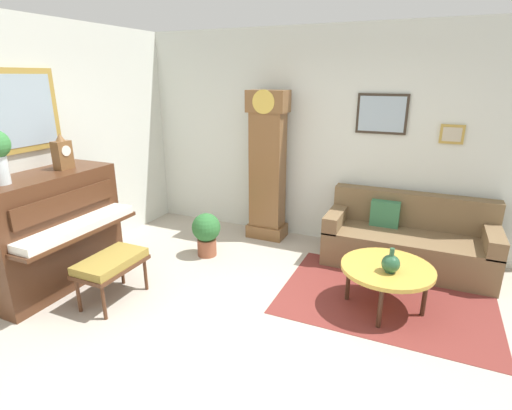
{
  "coord_description": "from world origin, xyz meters",
  "views": [
    {
      "loc": [
        1.34,
        -2.76,
        2.19
      ],
      "look_at": [
        -0.29,
        0.9,
        0.87
      ],
      "focal_mm": 27.67,
      "sensor_mm": 36.0,
      "label": 1
    }
  ],
  "objects": [
    {
      "name": "mantel_clock",
      "position": [
        -2.23,
        0.19,
        1.41
      ],
      "size": [
        0.13,
        0.18,
        0.38
      ],
      "color": "brown",
      "rests_on": "piano"
    },
    {
      "name": "potted_plant",
      "position": [
        -1.11,
        1.2,
        0.32
      ],
      "size": [
        0.36,
        0.36,
        0.56
      ],
      "color": "#935138",
      "rests_on": "ground_plane"
    },
    {
      "name": "piano",
      "position": [
        -2.23,
        -0.09,
        0.63
      ],
      "size": [
        0.87,
        1.44,
        1.24
      ],
      "color": "#4C2B19",
      "rests_on": "ground_plane"
    },
    {
      "name": "wall_back",
      "position": [
        0.01,
        2.4,
        1.4
      ],
      "size": [
        5.3,
        0.13,
        2.8
      ],
      "color": "silver",
      "rests_on": "ground_plane"
    },
    {
      "name": "coffee_table",
      "position": [
        1.11,
        0.87,
        0.42
      ],
      "size": [
        0.88,
        0.88,
        0.45
      ],
      "color": "gold",
      "rests_on": "ground_plane"
    },
    {
      "name": "grandfather_clock",
      "position": [
        -0.65,
        2.09,
        0.96
      ],
      "size": [
        0.52,
        0.34,
        2.03
      ],
      "color": "brown",
      "rests_on": "ground_plane"
    },
    {
      "name": "couch",
      "position": [
        1.23,
        1.97,
        0.31
      ],
      "size": [
        1.9,
        0.8,
        0.84
      ],
      "color": "brown",
      "rests_on": "ground_plane"
    },
    {
      "name": "green_jug",
      "position": [
        1.14,
        0.76,
        0.54
      ],
      "size": [
        0.17,
        0.17,
        0.24
      ],
      "color": "#234C33",
      "rests_on": "coffee_table"
    },
    {
      "name": "piano_bench",
      "position": [
        -1.42,
        -0.11,
        0.41
      ],
      "size": [
        0.42,
        0.7,
        0.48
      ],
      "color": "#4C2B19",
      "rests_on": "ground_plane"
    },
    {
      "name": "area_rug",
      "position": [
        1.12,
        1.04,
        0.0
      ],
      "size": [
        2.1,
        1.5,
        0.01
      ],
      "primitive_type": "cube",
      "color": "maroon",
      "rests_on": "ground_plane"
    },
    {
      "name": "ground_plane",
      "position": [
        0.0,
        0.0,
        -0.05
      ],
      "size": [
        6.4,
        6.0,
        0.1
      ],
      "primitive_type": "cube",
      "color": "#B2A899"
    },
    {
      "name": "wall_left",
      "position": [
        -2.6,
        -0.0,
        1.41
      ],
      "size": [
        0.13,
        4.9,
        2.8
      ],
      "color": "silver",
      "rests_on": "ground_plane"
    }
  ]
}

